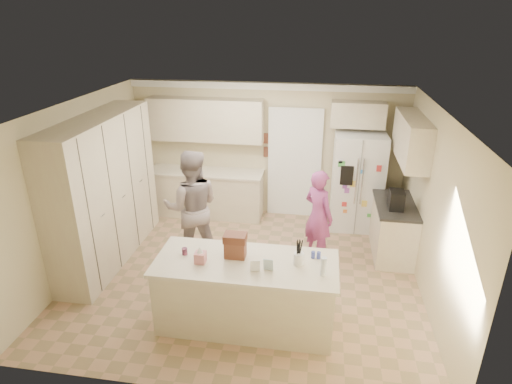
% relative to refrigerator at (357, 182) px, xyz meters
% --- Properties ---
extents(floor, '(5.20, 4.60, 0.02)m').
position_rel_refrigerator_xyz_m(floor, '(-1.73, -1.92, -0.91)').
color(floor, tan).
rests_on(floor, ground).
extents(ceiling, '(5.20, 4.60, 0.02)m').
position_rel_refrigerator_xyz_m(ceiling, '(-1.73, -1.92, 1.71)').
color(ceiling, white).
rests_on(ceiling, wall_back).
extents(wall_back, '(5.20, 0.02, 2.60)m').
position_rel_refrigerator_xyz_m(wall_back, '(-1.73, 0.39, 0.40)').
color(wall_back, beige).
rests_on(wall_back, ground).
extents(wall_front, '(5.20, 0.02, 2.60)m').
position_rel_refrigerator_xyz_m(wall_front, '(-1.73, -4.23, 0.40)').
color(wall_front, beige).
rests_on(wall_front, ground).
extents(wall_left, '(0.02, 4.60, 2.60)m').
position_rel_refrigerator_xyz_m(wall_left, '(-4.34, -1.92, 0.40)').
color(wall_left, beige).
rests_on(wall_left, ground).
extents(wall_right, '(0.02, 4.60, 2.60)m').
position_rel_refrigerator_xyz_m(wall_right, '(0.88, -1.92, 0.40)').
color(wall_right, beige).
rests_on(wall_right, ground).
extents(crown_back, '(5.20, 0.08, 0.12)m').
position_rel_refrigerator_xyz_m(crown_back, '(-1.73, 0.34, 1.63)').
color(crown_back, white).
rests_on(crown_back, wall_back).
extents(pantry_bank, '(0.60, 2.60, 2.35)m').
position_rel_refrigerator_xyz_m(pantry_bank, '(-4.03, -1.72, 0.28)').
color(pantry_bank, beige).
rests_on(pantry_bank, floor).
extents(back_base_cab, '(2.20, 0.60, 0.88)m').
position_rel_refrigerator_xyz_m(back_base_cab, '(-2.88, 0.08, -0.46)').
color(back_base_cab, beige).
rests_on(back_base_cab, floor).
extents(back_countertop, '(2.24, 0.63, 0.04)m').
position_rel_refrigerator_xyz_m(back_countertop, '(-2.88, 0.07, 0.00)').
color(back_countertop, beige).
rests_on(back_countertop, back_base_cab).
extents(back_upper_cab, '(2.20, 0.35, 0.80)m').
position_rel_refrigerator_xyz_m(back_upper_cab, '(-2.88, 0.20, 1.00)').
color(back_upper_cab, beige).
rests_on(back_upper_cab, wall_back).
extents(doorway_opening, '(0.90, 0.06, 2.10)m').
position_rel_refrigerator_xyz_m(doorway_opening, '(-1.18, 0.36, 0.15)').
color(doorway_opening, black).
rests_on(doorway_opening, floor).
extents(doorway_casing, '(1.02, 0.03, 2.22)m').
position_rel_refrigerator_xyz_m(doorway_casing, '(-1.18, 0.32, 0.15)').
color(doorway_casing, white).
rests_on(doorway_casing, floor).
extents(wall_frame_upper, '(0.15, 0.02, 0.20)m').
position_rel_refrigerator_xyz_m(wall_frame_upper, '(-1.71, 0.35, 0.65)').
color(wall_frame_upper, brown).
rests_on(wall_frame_upper, wall_back).
extents(wall_frame_lower, '(0.15, 0.02, 0.20)m').
position_rel_refrigerator_xyz_m(wall_frame_lower, '(-1.71, 0.35, 0.38)').
color(wall_frame_lower, brown).
rests_on(wall_frame_lower, wall_back).
extents(refrigerator, '(0.92, 0.72, 1.80)m').
position_rel_refrigerator_xyz_m(refrigerator, '(0.00, 0.00, 0.00)').
color(refrigerator, white).
rests_on(refrigerator, floor).
extents(fridge_seam, '(0.02, 0.02, 1.78)m').
position_rel_refrigerator_xyz_m(fridge_seam, '(0.00, -0.35, 0.00)').
color(fridge_seam, gray).
rests_on(fridge_seam, refrigerator).
extents(fridge_dispenser, '(0.22, 0.03, 0.35)m').
position_rel_refrigerator_xyz_m(fridge_dispenser, '(-0.22, -0.37, 0.25)').
color(fridge_dispenser, black).
rests_on(fridge_dispenser, refrigerator).
extents(fridge_handle_l, '(0.02, 0.02, 0.85)m').
position_rel_refrigerator_xyz_m(fridge_handle_l, '(-0.05, -0.37, 0.15)').
color(fridge_handle_l, silver).
rests_on(fridge_handle_l, refrigerator).
extents(fridge_handle_r, '(0.02, 0.02, 0.85)m').
position_rel_refrigerator_xyz_m(fridge_handle_r, '(0.05, -0.37, 0.15)').
color(fridge_handle_r, silver).
rests_on(fridge_handle_r, refrigerator).
extents(over_fridge_cab, '(0.95, 0.35, 0.45)m').
position_rel_refrigerator_xyz_m(over_fridge_cab, '(-0.08, 0.20, 1.20)').
color(over_fridge_cab, beige).
rests_on(over_fridge_cab, wall_back).
extents(right_base_cab, '(0.60, 1.20, 0.88)m').
position_rel_refrigerator_xyz_m(right_base_cab, '(0.57, -0.92, -0.46)').
color(right_base_cab, beige).
rests_on(right_base_cab, floor).
extents(right_countertop, '(0.63, 1.24, 0.04)m').
position_rel_refrigerator_xyz_m(right_countertop, '(0.56, -0.92, 0.00)').
color(right_countertop, '#2D2B28').
rests_on(right_countertop, right_base_cab).
extents(right_upper_cab, '(0.35, 1.50, 0.70)m').
position_rel_refrigerator_xyz_m(right_upper_cab, '(0.69, -0.72, 1.05)').
color(right_upper_cab, beige).
rests_on(right_upper_cab, wall_right).
extents(coffee_maker, '(0.22, 0.28, 0.30)m').
position_rel_refrigerator_xyz_m(coffee_maker, '(0.52, -1.12, 0.17)').
color(coffee_maker, black).
rests_on(coffee_maker, right_countertop).
extents(island_base, '(2.20, 0.90, 0.88)m').
position_rel_refrigerator_xyz_m(island_base, '(-1.53, -3.02, -0.46)').
color(island_base, beige).
rests_on(island_base, floor).
extents(island_top, '(2.28, 0.96, 0.05)m').
position_rel_refrigerator_xyz_m(island_top, '(-1.53, -3.02, 0.00)').
color(island_top, beige).
rests_on(island_top, island_base).
extents(utensil_crock, '(0.13, 0.13, 0.15)m').
position_rel_refrigerator_xyz_m(utensil_crock, '(-0.88, -2.97, 0.10)').
color(utensil_crock, white).
rests_on(utensil_crock, island_top).
extents(tissue_box, '(0.13, 0.13, 0.14)m').
position_rel_refrigerator_xyz_m(tissue_box, '(-2.08, -3.12, 0.10)').
color(tissue_box, '#CC777E').
rests_on(tissue_box, island_top).
extents(tissue_plume, '(0.08, 0.08, 0.08)m').
position_rel_refrigerator_xyz_m(tissue_plume, '(-2.08, -3.12, 0.20)').
color(tissue_plume, white).
rests_on(tissue_plume, tissue_box).
extents(dollhouse_body, '(0.26, 0.18, 0.22)m').
position_rel_refrigerator_xyz_m(dollhouse_body, '(-1.68, -2.92, 0.14)').
color(dollhouse_body, brown).
rests_on(dollhouse_body, island_top).
extents(dollhouse_roof, '(0.28, 0.20, 0.10)m').
position_rel_refrigerator_xyz_m(dollhouse_roof, '(-1.68, -2.92, 0.30)').
color(dollhouse_roof, '#592D1E').
rests_on(dollhouse_roof, dollhouse_body).
extents(jam_jar, '(0.07, 0.07, 0.09)m').
position_rel_refrigerator_xyz_m(jam_jar, '(-2.33, -2.97, 0.07)').
color(jam_jar, '#59263F').
rests_on(jam_jar, island_top).
extents(greeting_card_a, '(0.12, 0.06, 0.16)m').
position_rel_refrigerator_xyz_m(greeting_card_a, '(-1.38, -3.22, 0.11)').
color(greeting_card_a, white).
rests_on(greeting_card_a, island_top).
extents(greeting_card_b, '(0.12, 0.05, 0.16)m').
position_rel_refrigerator_xyz_m(greeting_card_b, '(-1.23, -3.17, 0.11)').
color(greeting_card_b, silver).
rests_on(greeting_card_b, island_top).
extents(water_bottle, '(0.07, 0.07, 0.24)m').
position_rel_refrigerator_xyz_m(water_bottle, '(-0.58, -3.17, 0.14)').
color(water_bottle, silver).
rests_on(water_bottle, island_top).
extents(shaker_salt, '(0.05, 0.05, 0.09)m').
position_rel_refrigerator_xyz_m(shaker_salt, '(-0.71, -2.80, 0.07)').
color(shaker_salt, '#333E93').
rests_on(shaker_salt, island_top).
extents(shaker_pepper, '(0.05, 0.05, 0.09)m').
position_rel_refrigerator_xyz_m(shaker_pepper, '(-0.64, -2.80, 0.07)').
color(shaker_pepper, '#333E93').
rests_on(shaker_pepper, island_top).
extents(teen_boy, '(1.05, 0.90, 1.87)m').
position_rel_refrigerator_xyz_m(teen_boy, '(-2.65, -1.60, 0.03)').
color(teen_boy, '#9B9493').
rests_on(teen_boy, floor).
extents(teen_girl, '(0.66, 0.65, 1.53)m').
position_rel_refrigerator_xyz_m(teen_girl, '(-0.67, -1.24, -0.13)').
color(teen_girl, '#9F3F83').
rests_on(teen_girl, floor).
extents(fridge_magnets, '(0.76, 0.02, 1.44)m').
position_rel_refrigerator_xyz_m(fridge_magnets, '(0.00, -0.36, 0.00)').
color(fridge_magnets, tan).
rests_on(fridge_magnets, refrigerator).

